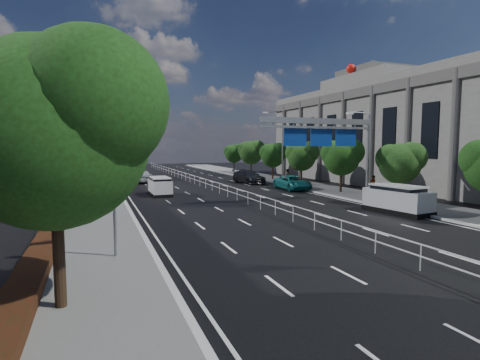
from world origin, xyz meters
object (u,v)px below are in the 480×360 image
near_car_silver (143,176)px  toilet_sign (102,189)px  overhead_gantry (330,134)px  silver_minivan (397,199)px  pedestrian_a (373,184)px  red_bus (122,165)px  parked_car_dark (249,177)px  pedestrian_b (287,177)px  near_car_dark (117,170)px  white_minivan (160,186)px  parked_car_teal (293,183)px

near_car_silver → toilet_sign: bearing=86.2°
overhead_gantry → silver_minivan: bearing=-75.2°
overhead_gantry → pedestrian_a: 8.30m
overhead_gantry → near_car_silver: size_ratio=2.15×
red_bus → parked_car_dark: size_ratio=2.12×
toilet_sign → pedestrian_a: bearing=27.0°
overhead_gantry → near_car_silver: bearing=119.1°
pedestrian_b → toilet_sign: bearing=76.3°
toilet_sign → red_bus: toilet_sign is taller
near_car_dark → pedestrian_a: (20.95, -36.68, 0.33)m
near_car_dark → pedestrian_a: 42.24m
toilet_sign → white_minivan: size_ratio=1.09×
pedestrian_b → near_car_silver: bearing=-3.7°
overhead_gantry → silver_minivan: overhead_gantry is taller
near_car_silver → parked_car_teal: near_car_silver is taller
silver_minivan → parked_car_dark: bearing=87.8°
near_car_dark → parked_car_teal: 34.15m
red_bus → parked_car_dark: (13.98, -14.05, -1.04)m
parked_car_dark → pedestrian_a: pedestrian_a is taller
silver_minivan → white_minivan: bearing=125.6°
pedestrian_b → white_minivan: bearing=40.5°
white_minivan → near_car_dark: 29.77m
parked_car_teal → near_car_dark: bearing=119.5°
near_car_dark → parked_car_dark: 26.49m
near_car_silver → parked_car_dark: parked_car_dark is taller
overhead_gantry → pedestrian_a: (6.52, 2.28, -4.61)m
white_minivan → pedestrian_b: bearing=11.4°
toilet_sign → red_bus: (3.48, 40.70, -1.09)m
white_minivan → pedestrian_b: 15.48m
white_minivan → parked_car_dark: size_ratio=0.71×
toilet_sign → pedestrian_b: 30.53m
parked_car_teal → pedestrian_b: pedestrian_b is taller
red_bus → pedestrian_b: 24.98m
silver_minivan → parked_car_teal: 14.69m
silver_minivan → parked_car_teal: (-0.00, 14.69, -0.22)m
parked_car_dark → white_minivan: bearing=-154.5°
toilet_sign → silver_minivan: (19.25, 4.15, -1.99)m
overhead_gantry → parked_car_teal: bearing=79.9°
toilet_sign → near_car_dark: toilet_sign is taller
parked_car_teal → pedestrian_a: 8.18m
near_car_silver → pedestrian_a: pedestrian_a is taller
near_car_silver → parked_car_teal: (13.87, -13.31, -0.08)m
pedestrian_a → white_minivan: bearing=-18.0°
silver_minivan → pedestrian_b: silver_minivan is taller
parked_car_dark → pedestrian_b: pedestrian_b is taller
white_minivan → parked_car_dark: white_minivan is taller
parked_car_dark → pedestrian_a: size_ratio=3.28×
white_minivan → near_car_silver: bearing=89.7°
toilet_sign → red_bus: bearing=85.1°
toilet_sign → pedestrian_b: size_ratio=2.43×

